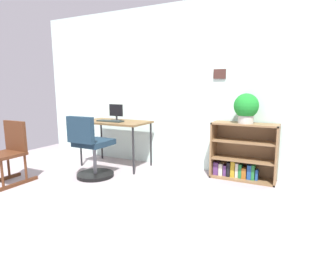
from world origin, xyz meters
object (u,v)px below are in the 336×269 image
(bookshelf_low, at_px, (243,154))
(monitor, at_px, (116,112))
(office_chair, at_px, (91,151))
(desk, at_px, (115,125))
(keyboard, at_px, (110,121))
(rocking_chair, at_px, (9,152))
(potted_plant_on_shelf, at_px, (246,107))

(bookshelf_low, bearing_deg, monitor, -174.14)
(monitor, bearing_deg, office_chair, -82.85)
(desk, relative_size, office_chair, 1.23)
(desk, height_order, monitor, monitor)
(desk, bearing_deg, monitor, 105.33)
(monitor, xyz_separation_m, keyboard, (-0.01, -0.15, -0.13))
(keyboard, xyz_separation_m, office_chair, (0.10, -0.57, -0.36))
(rocking_chair, xyz_separation_m, bookshelf_low, (2.75, 1.55, -0.08))
(desk, relative_size, keyboard, 2.49)
(office_chair, relative_size, rocking_chair, 1.08)
(monitor, relative_size, rocking_chair, 0.32)
(office_chair, bearing_deg, keyboard, 99.84)
(bookshelf_low, distance_m, potted_plant_on_shelf, 0.66)
(rocking_chair, bearing_deg, monitor, 60.75)
(monitor, xyz_separation_m, office_chair, (0.09, -0.72, -0.48))
(potted_plant_on_shelf, bearing_deg, bookshelf_low, 115.22)
(potted_plant_on_shelf, bearing_deg, office_chair, -155.84)
(desk, bearing_deg, rocking_chair, -120.85)
(desk, height_order, potted_plant_on_shelf, potted_plant_on_shelf)
(bookshelf_low, height_order, potted_plant_on_shelf, potted_plant_on_shelf)
(desk, bearing_deg, keyboard, -105.25)
(office_chair, height_order, rocking_chair, office_chair)
(office_chair, xyz_separation_m, rocking_chair, (-0.84, -0.63, 0.04))
(office_chair, height_order, bookshelf_low, office_chair)
(rocking_chair, relative_size, bookshelf_low, 0.94)
(rocking_chair, height_order, bookshelf_low, rocking_chair)
(keyboard, distance_m, office_chair, 0.68)
(office_chair, height_order, potted_plant_on_shelf, potted_plant_on_shelf)
(monitor, height_order, bookshelf_low, monitor)
(keyboard, distance_m, bookshelf_low, 2.07)
(keyboard, height_order, office_chair, office_chair)
(office_chair, bearing_deg, desk, 96.41)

